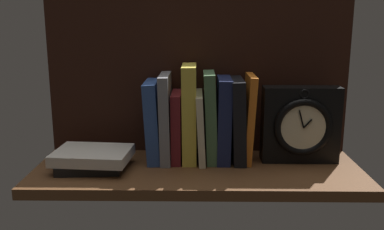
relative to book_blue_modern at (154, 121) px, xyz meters
The scene contains 13 objects.
ground_plane 17.18cm from the book_blue_modern, 28.27° to the right, with size 79.77×29.35×2.50cm, color brown.
back_panel 17.16cm from the book_blue_modern, 35.23° to the left, with size 79.77×1.20×40.59cm, color black.
book_blue_modern is the anchor object (origin of this frame).
book_gray_chess 3.28cm from the book_blue_modern, ahead, with size 2.48×14.22×22.10cm, color gray.
book_maroon_dawkins 6.07cm from the book_blue_modern, ahead, with size 2.40×12.38×17.51cm, color maroon.
book_yellow_seinlanguage 9.38cm from the book_blue_modern, ahead, with size 3.50×12.56×24.42cm, color gold.
book_cream_twain 12.12cm from the book_blue_modern, ahead, with size 1.64×14.78×17.39cm, color beige.
book_green_romantic 14.55cm from the book_blue_modern, ahead, with size 2.71×12.28×22.60cm, color #476B44.
book_navy_bierce 17.84cm from the book_blue_modern, ahead, with size 3.35×12.73×21.23cm, color #192147.
book_black_skeptic 21.37cm from the book_blue_modern, ahead, with size 3.12×13.82×20.99cm, color black.
book_orange_pandolfini 24.15cm from the book_blue_modern, ahead, with size 1.81×12.33×21.99cm, color orange.
framed_clock 37.17cm from the book_blue_modern, ahead, with size 19.21×6.66×19.21cm.
book_stack_side 17.91cm from the book_blue_modern, 152.50° to the right, with size 18.90×14.65×4.72cm.
Camera 1 is at (-0.19, -99.74, 36.10)cm, focal length 40.07 mm.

